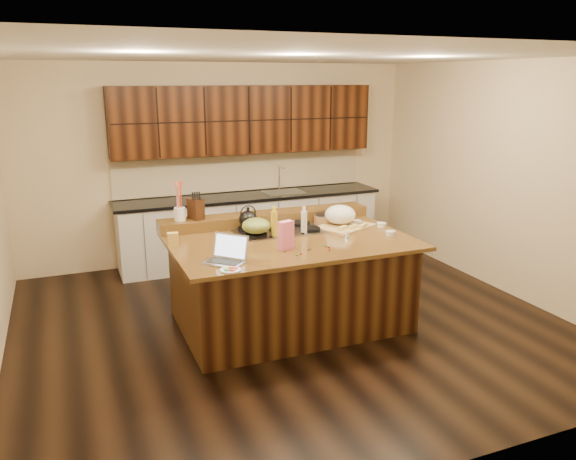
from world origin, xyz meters
name	(u,v)px	position (x,y,z in m)	size (l,w,h in m)	color
room	(290,197)	(0.00, 0.00, 1.35)	(5.52, 5.02, 2.72)	black
island	(290,281)	(0.00, 0.00, 0.46)	(2.40, 1.60, 0.92)	black
back_ledge	(266,218)	(0.00, 0.70, 0.98)	(2.40, 0.30, 0.12)	black
cooktop	(279,230)	(0.00, 0.30, 0.94)	(0.92, 0.52, 0.05)	gray
back_counter	(249,191)	(0.30, 2.23, 0.98)	(3.70, 0.66, 2.40)	silver
kettle	(248,219)	(-0.30, 0.43, 1.05)	(0.20, 0.20, 0.18)	black
green_bowl	(256,226)	(-0.30, 0.17, 1.05)	(0.29, 0.29, 0.16)	olive
laptop	(227,255)	(-0.79, -0.47, 0.98)	(0.43, 0.43, 0.24)	#B7B7BC
oil_bottle	(274,224)	(-0.13, 0.12, 1.06)	(0.07, 0.07, 0.27)	gold
vinegar_bottle	(304,223)	(0.19, 0.09, 1.04)	(0.06, 0.06, 0.25)	silver
wooden_tray	(341,217)	(0.71, 0.24, 1.02)	(0.70, 0.62, 0.24)	tan
ramekin_a	(390,233)	(1.02, -0.27, 0.94)	(0.10, 0.10, 0.04)	white
ramekin_b	(357,222)	(0.92, 0.27, 0.94)	(0.10, 0.10, 0.04)	white
ramekin_c	(381,225)	(1.11, 0.06, 0.94)	(0.10, 0.10, 0.04)	white
strainer_bowl	(325,220)	(0.60, 0.43, 0.97)	(0.24, 0.24, 0.09)	#996B3F
kitchen_timer	(347,235)	(0.55, -0.19, 0.96)	(0.08, 0.08, 0.07)	silver
pink_bag	(286,235)	(-0.17, -0.31, 1.06)	(0.15, 0.08, 0.27)	pink
candy_plate	(230,270)	(-0.84, -0.71, 0.93)	(0.18, 0.18, 0.01)	white
package_box	(173,240)	(-1.15, 0.16, 0.99)	(0.10, 0.07, 0.14)	gold
utensil_crock	(180,214)	(-0.97, 0.70, 1.11)	(0.12, 0.12, 0.14)	white
knife_block	(196,209)	(-0.79, 0.70, 1.15)	(0.11, 0.18, 0.22)	black
gumdrop_0	(329,247)	(0.22, -0.44, 0.93)	(0.02, 0.02, 0.02)	red
gumdrop_1	(284,251)	(-0.22, -0.39, 0.93)	(0.02, 0.02, 0.02)	#198C26
gumdrop_2	(309,250)	(0.01, -0.45, 0.93)	(0.02, 0.02, 0.02)	red
gumdrop_3	(297,255)	(-0.16, -0.56, 0.93)	(0.02, 0.02, 0.02)	#198C26
gumdrop_4	(329,250)	(0.19, -0.52, 0.93)	(0.02, 0.02, 0.02)	red
gumdrop_5	(310,249)	(0.04, -0.42, 0.93)	(0.02, 0.02, 0.02)	#198C26
gumdrop_6	(301,254)	(-0.11, -0.53, 0.93)	(0.02, 0.02, 0.02)	red
gumdrop_7	(326,246)	(0.21, -0.39, 0.93)	(0.02, 0.02, 0.02)	#198C26
gumdrop_8	(285,251)	(-0.21, -0.40, 0.93)	(0.02, 0.02, 0.02)	red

